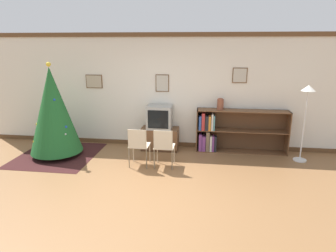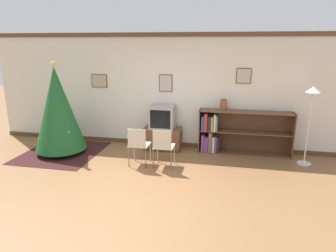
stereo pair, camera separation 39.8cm
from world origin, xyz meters
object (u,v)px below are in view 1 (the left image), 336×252
at_px(christmas_tree, 53,111).
at_px(folding_chair_left, 138,145).
at_px(vase, 220,104).
at_px(folding_chair_right, 164,146).
at_px(bookshelf, 226,132).
at_px(tv_console, 160,139).
at_px(standing_lamp, 307,104).
at_px(television, 160,117).

xyz_separation_m(christmas_tree, folding_chair_left, (1.97, -0.37, -0.57)).
relative_size(folding_chair_left, vase, 3.22).
relative_size(folding_chair_right, bookshelf, 0.40).
distance_m(christmas_tree, bookshelf, 3.91).
xyz_separation_m(folding_chair_left, vase, (1.65, 1.21, 0.65)).
bearing_deg(christmas_tree, folding_chair_left, -10.65).
bearing_deg(tv_console, standing_lamp, -5.84).
xyz_separation_m(tv_console, folding_chair_right, (0.26, -1.10, 0.21)).
distance_m(vase, standing_lamp, 1.80).
bearing_deg(folding_chair_left, christmas_tree, 169.35).
relative_size(tv_console, bookshelf, 0.42).
xyz_separation_m(christmas_tree, standing_lamp, (5.37, 0.41, 0.22)).
bearing_deg(folding_chair_right, television, 103.31).
xyz_separation_m(folding_chair_right, vase, (1.13, 1.21, 0.65)).
bearing_deg(standing_lamp, tv_console, 174.16).
bearing_deg(vase, standing_lamp, -13.73).
bearing_deg(folding_chair_right, christmas_tree, 171.54).
bearing_deg(bookshelf, television, -176.94).
bearing_deg(christmas_tree, folding_chair_right, -8.46).
bearing_deg(television, folding_chair_right, -76.69).
bearing_deg(vase, folding_chair_right, -133.08).
height_order(folding_chair_right, standing_lamp, standing_lamp).
height_order(christmas_tree, bookshelf, christmas_tree).
bearing_deg(bookshelf, christmas_tree, -167.85).
relative_size(tv_console, standing_lamp, 0.54).
bearing_deg(folding_chair_left, standing_lamp, 13.02).
bearing_deg(television, folding_chair_left, -103.31).
relative_size(bookshelf, vase, 8.13).
xyz_separation_m(bookshelf, vase, (-0.15, 0.02, 0.65)).
bearing_deg(standing_lamp, christmas_tree, -175.60).
bearing_deg(television, bookshelf, 3.06).
xyz_separation_m(christmas_tree, vase, (3.63, 0.84, 0.08)).
bearing_deg(christmas_tree, bookshelf, 12.15).
height_order(folding_chair_right, vase, vase).
bearing_deg(standing_lamp, folding_chair_right, -164.72).
relative_size(folding_chair_left, folding_chair_right, 1.00).
bearing_deg(television, christmas_tree, -161.89).
height_order(bookshelf, vase, vase).
bearing_deg(christmas_tree, television, 18.11).
bearing_deg(vase, christmas_tree, -166.98).
relative_size(folding_chair_right, vase, 3.22).
distance_m(television, vase, 1.44).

